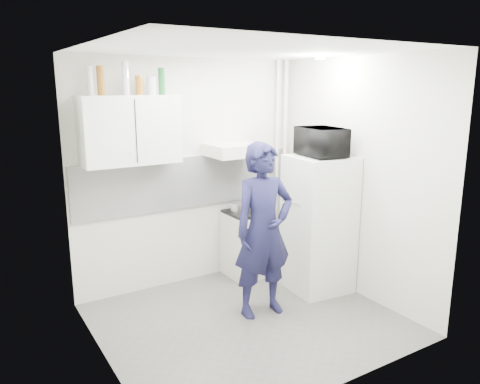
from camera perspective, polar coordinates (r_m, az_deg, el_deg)
floor at (r=4.85m, az=0.97°, el=-15.37°), size 2.80×2.80×0.00m
ceiling at (r=4.28m, az=1.11°, el=16.94°), size 2.80×2.80×0.00m
wall_back at (r=5.46m, az=-6.07°, el=2.29°), size 2.80×0.00×2.80m
wall_left at (r=3.84m, az=-16.86°, el=-2.73°), size 0.00×2.60×2.60m
wall_right at (r=5.26m, az=13.98°, el=1.58°), size 0.00×2.60×2.60m
person at (r=4.68m, az=2.88°, el=-4.70°), size 0.67×0.47×1.77m
stove at (r=5.78m, az=0.85°, el=-6.39°), size 0.49×0.49×0.78m
fridge at (r=5.36m, az=9.55°, el=-3.86°), size 0.70×0.70×1.54m
stove_top at (r=5.66m, az=0.87°, el=-2.52°), size 0.47×0.47×0.03m
saucepan at (r=5.66m, az=-0.29°, el=-1.84°), size 0.18×0.18×0.10m
microwave at (r=5.17m, az=9.93°, el=6.02°), size 0.62×0.47×0.31m
bottle_a at (r=4.82m, az=-17.83°, el=12.76°), size 0.06×0.06×0.27m
bottle_b at (r=4.85m, az=-16.63°, el=12.88°), size 0.07×0.07×0.28m
bottle_d at (r=4.92m, az=-13.78°, el=13.32°), size 0.07×0.07×0.33m
canister_a at (r=4.96m, az=-12.18°, el=12.60°), size 0.08×0.08×0.19m
canister_b at (r=5.01m, az=-10.72°, el=12.61°), size 0.10×0.10×0.18m
bottle_e at (r=5.05m, az=-9.54°, el=13.17°), size 0.07×0.07×0.27m
upper_cabinet at (r=4.94m, az=-13.25°, el=7.36°), size 1.00×0.35×0.70m
range_hood at (r=5.41m, az=-0.67°, el=5.16°), size 0.60×0.50×0.14m
backsplash at (r=5.46m, az=-5.98°, el=1.24°), size 2.74×0.03×0.60m
pipe_a at (r=6.06m, az=5.42°, el=3.36°), size 0.05×0.05×2.60m
pipe_b at (r=5.99m, az=4.50°, el=3.27°), size 0.04×0.04×2.60m
ceiling_spot_fixture at (r=5.04m, az=9.79°, el=15.81°), size 0.10×0.10×0.02m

